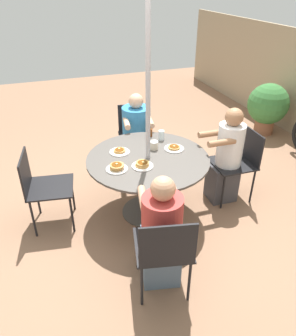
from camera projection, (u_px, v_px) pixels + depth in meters
name	position (u px, v px, depth m)	size (l,w,h in m)	color
ground_plane	(148.00, 211.00, 3.84)	(12.00, 12.00, 0.00)	#8C664C
patio_table	(148.00, 168.00, 3.54)	(1.31, 1.31, 0.72)	#4C4742
umbrella_pole	(148.00, 123.00, 3.27)	(0.05, 0.05, 2.23)	#ADADB2
patio_chair_north	(42.00, 184.00, 3.40)	(0.53, 0.53, 0.86)	black
patio_chair_east	(164.00, 248.00, 2.62)	(0.55, 0.55, 0.86)	black
diner_east	(161.00, 235.00, 2.77)	(0.53, 0.43, 1.09)	slate
patio_chair_south	(239.00, 159.00, 3.87)	(0.48, 0.48, 0.86)	black
diner_south	(226.00, 159.00, 3.81)	(0.32, 0.50, 1.16)	#3D3D42
patio_chair_west	(135.00, 132.00, 4.53)	(0.54, 0.54, 0.86)	black
diner_west	(137.00, 138.00, 4.39)	(0.56, 0.44, 1.10)	beige
pancake_plate_a	(174.00, 148.00, 3.63)	(0.22, 0.22, 0.05)	white
pancake_plate_b	(120.00, 151.00, 3.56)	(0.22, 0.22, 0.05)	white
pancake_plate_c	(117.00, 167.00, 3.25)	(0.22, 0.22, 0.07)	white
pancake_plate_d	(142.00, 165.00, 3.30)	(0.22, 0.22, 0.06)	white
syrup_bottle	(150.00, 132.00, 3.90)	(0.08, 0.06, 0.13)	#602D0F
coffee_cup	(154.00, 145.00, 3.61)	(0.09, 0.09, 0.09)	beige
drinking_glass_a	(161.00, 135.00, 3.81)	(0.07, 0.07, 0.12)	silver
potted_shrub	(268.00, 106.00, 5.49)	(0.68, 0.68, 0.86)	brown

